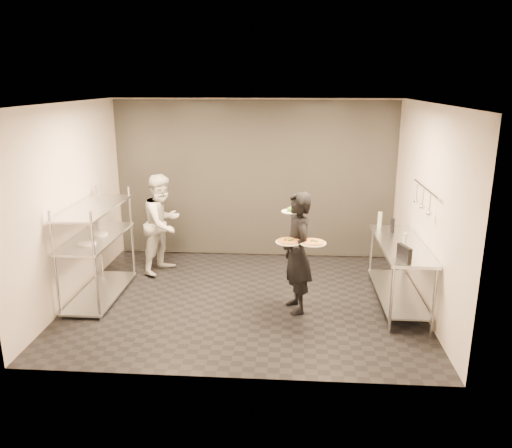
# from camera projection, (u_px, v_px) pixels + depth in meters

# --- Properties ---
(room_shell) EXTENTS (5.00, 4.00, 2.80)m
(room_shell) POSITION_uv_depth(u_px,v_px,m) (251.00, 189.00, 8.04)
(room_shell) COLOR black
(room_shell) RESTS_ON ground
(pass_rack) EXTENTS (0.60, 1.60, 1.50)m
(pass_rack) POSITION_uv_depth(u_px,v_px,m) (97.00, 246.00, 7.23)
(pass_rack) COLOR #B2B4B9
(pass_rack) RESTS_ON ground
(prep_counter) EXTENTS (0.60, 1.80, 0.92)m
(prep_counter) POSITION_uv_depth(u_px,v_px,m) (400.00, 263.00, 6.98)
(prep_counter) COLOR #B2B4B9
(prep_counter) RESTS_ON ground
(utensil_rail) EXTENTS (0.07, 1.20, 0.31)m
(utensil_rail) POSITION_uv_depth(u_px,v_px,m) (424.00, 199.00, 6.70)
(utensil_rail) COLOR #B2B4B9
(utensil_rail) RESTS_ON room_shell
(waiter) EXTENTS (0.56, 0.70, 1.68)m
(waiter) POSITION_uv_depth(u_px,v_px,m) (297.00, 253.00, 6.75)
(waiter) COLOR black
(waiter) RESTS_ON ground
(chef) EXTENTS (0.88, 0.98, 1.64)m
(chef) POSITION_uv_depth(u_px,v_px,m) (163.00, 224.00, 8.19)
(chef) COLOR beige
(chef) RESTS_ON ground
(pizza_plate_near) EXTENTS (0.34, 0.34, 0.05)m
(pizza_plate_near) POSITION_uv_depth(u_px,v_px,m) (289.00, 241.00, 6.53)
(pizza_plate_near) COLOR white
(pizza_plate_near) RESTS_ON waiter
(pizza_plate_far) EXTENTS (0.34, 0.34, 0.05)m
(pizza_plate_far) POSITION_uv_depth(u_px,v_px,m) (313.00, 242.00, 6.44)
(pizza_plate_far) COLOR white
(pizza_plate_far) RESTS_ON waiter
(salad_plate) EXTENTS (0.28, 0.28, 0.07)m
(salad_plate) POSITION_uv_depth(u_px,v_px,m) (292.00, 210.00, 6.88)
(salad_plate) COLOR white
(salad_plate) RESTS_ON waiter
(pos_monitor) EXTENTS (0.14, 0.28, 0.20)m
(pos_monitor) POSITION_uv_depth(u_px,v_px,m) (404.00, 253.00, 6.19)
(pos_monitor) COLOR black
(pos_monitor) RESTS_ON prep_counter
(bottle_green) EXTENTS (0.07, 0.07, 0.23)m
(bottle_green) POSITION_uv_depth(u_px,v_px,m) (380.00, 219.00, 7.64)
(bottle_green) COLOR #929F92
(bottle_green) RESTS_ON prep_counter
(bottle_clear) EXTENTS (0.06, 0.06, 0.19)m
(bottle_clear) POSITION_uv_depth(u_px,v_px,m) (405.00, 240.00, 6.73)
(bottle_clear) COLOR #929F92
(bottle_clear) RESTS_ON prep_counter
(bottle_dark) EXTENTS (0.06, 0.06, 0.21)m
(bottle_dark) POSITION_uv_depth(u_px,v_px,m) (392.00, 226.00, 7.34)
(bottle_dark) COLOR black
(bottle_dark) RESTS_ON prep_counter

